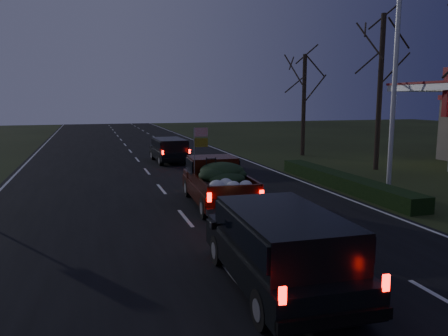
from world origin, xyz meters
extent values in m
plane|color=black|center=(0.00, 0.00, 0.00)|extent=(120.00, 120.00, 0.00)
cube|color=black|center=(0.00, 0.00, 0.01)|extent=(14.00, 120.00, 0.02)
cube|color=black|center=(7.80, 3.00, 0.30)|extent=(1.00, 10.00, 0.60)
cylinder|color=silver|center=(9.50, 2.00, 4.50)|extent=(0.20, 0.20, 9.00)
cylinder|color=black|center=(12.50, 7.00, 4.25)|extent=(0.28, 0.28, 8.50)
cylinder|color=black|center=(11.50, 14.00, 3.50)|extent=(0.28, 0.28, 7.00)
cube|color=#391007|center=(1.56, 1.55, 0.57)|extent=(2.17, 4.86, 0.52)
cube|color=#391007|center=(1.61, 2.41, 1.28)|extent=(1.84, 1.62, 0.86)
cube|color=black|center=(1.61, 2.41, 1.38)|extent=(1.93, 1.53, 0.52)
cube|color=#391007|center=(1.49, 0.32, 0.86)|extent=(1.91, 2.76, 0.06)
ellipsoid|color=black|center=(1.56, 0.79, 1.28)|extent=(1.62, 1.80, 0.57)
cylinder|color=gray|center=(0.70, 1.60, 1.95)|extent=(0.03, 0.03, 1.90)
cube|color=red|center=(0.96, 1.59, 2.74)|extent=(0.50, 0.05, 0.32)
cube|color=gold|center=(0.96, 1.59, 2.36)|extent=(0.50, 0.05, 0.32)
cube|color=black|center=(1.81, 13.33, 0.55)|extent=(1.90, 4.30, 0.53)
cube|color=black|center=(1.82, 13.10, 1.15)|extent=(1.76, 3.15, 0.71)
cube|color=black|center=(1.82, 13.10, 1.22)|extent=(1.85, 3.06, 0.43)
cube|color=black|center=(0.73, -5.80, 0.62)|extent=(2.16, 4.84, 0.60)
cube|color=black|center=(0.72, -6.05, 1.29)|extent=(1.99, 3.54, 0.79)
cube|color=black|center=(0.72, -6.05, 1.37)|extent=(2.09, 3.45, 0.48)
cube|color=black|center=(-0.40, -4.82, 1.17)|extent=(0.11, 0.22, 0.16)
camera|label=1|loc=(-2.91, -13.79, 3.90)|focal=35.00mm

